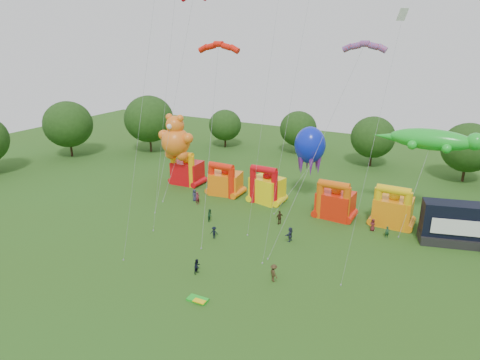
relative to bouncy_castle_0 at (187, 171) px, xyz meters
The scene contains 24 objects.
ground 33.58m from the bouncy_castle_0, 58.70° to the right, with size 160.00×160.00×0.00m, color #2F5417.
tree_ring 32.65m from the bouncy_castle_0, 59.89° to the right, with size 120.55×122.62×12.07m.
bouncy_castle_0 is the anchor object (origin of this frame).
bouncy_castle_1 8.33m from the bouncy_castle_0, ahead, with size 5.29×4.53×5.43m.
bouncy_castle_2 15.49m from the bouncy_castle_0, ahead, with size 5.21×4.54×5.93m.
bouncy_castle_3 26.31m from the bouncy_castle_0, ahead, with size 4.94×4.06×5.64m.
bouncy_castle_4 33.76m from the bouncy_castle_0, ahead, with size 4.77×3.84×5.88m.
stage_trailer 41.63m from the bouncy_castle_0, ahead, with size 8.75×5.16×5.26m.
teddy_bear_kite 5.09m from the bouncy_castle_0, 90.72° to the right, with size 6.56×9.12×12.34m.
gecko_kite 36.93m from the bouncy_castle_0, ahead, with size 13.48×9.53×12.84m.
octopus_kite 20.68m from the bouncy_castle_0, ahead, with size 4.72×9.39×11.66m.
parafoil_kites 25.31m from the bouncy_castle_0, 29.18° to the right, with size 28.68×15.38×30.33m.
diamond_kites 27.21m from the bouncy_castle_0, 39.29° to the right, with size 27.64×18.88×39.36m.
folded_kite_bundle 34.40m from the bouncy_castle_0, 52.96° to the right, with size 2.04×1.17×0.31m.
spectator_0 8.37m from the bouncy_castle_0, 46.60° to the right, with size 0.90×0.58×1.83m, color #272842.
spectator_1 9.88m from the bouncy_castle_0, 45.26° to the right, with size 0.71×0.46×1.94m, color maroon.
spectator_2 16.24m from the bouncy_castle_0, 43.41° to the right, with size 0.84×0.65×1.72m, color #183D21.
spectator_3 21.54m from the bouncy_castle_0, 45.62° to the right, with size 1.02×0.59×1.59m, color black.
spectator_4 21.92m from the bouncy_castle_0, 20.26° to the right, with size 1.15×0.48×1.95m, color #392716.
spectator_5 26.34m from the bouncy_castle_0, 25.94° to the right, with size 1.73×0.55×1.86m, color #272D42.
spectator_6 32.19m from the bouncy_castle_0, ahead, with size 0.80×0.52×1.64m, color #5B1A1D.
spectator_7 34.36m from the bouncy_castle_0, ahead, with size 0.56×0.36×1.52m, color #1A4225.
spectator_8 29.30m from the bouncy_castle_0, 52.51° to the right, with size 0.81×0.63×1.67m, color black.
spectator_9 32.99m from the bouncy_castle_0, 38.99° to the right, with size 1.26×0.72×1.94m, color #3B2D17.
Camera 1 is at (23.62, -27.59, 24.40)m, focal length 32.00 mm.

